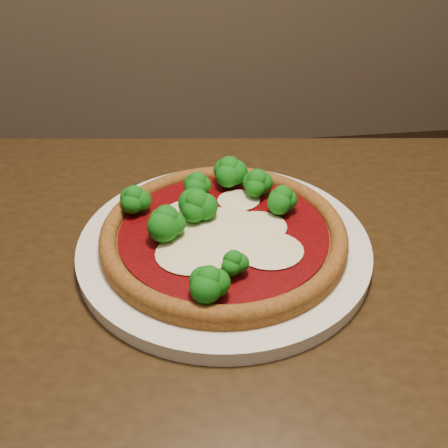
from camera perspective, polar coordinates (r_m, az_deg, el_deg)
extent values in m
cube|color=black|center=(0.58, 4.48, -8.99)|extent=(1.18, 0.89, 0.04)
cylinder|color=black|center=(1.17, -23.37, -9.96)|extent=(0.06, 0.06, 0.71)
cylinder|color=silver|center=(0.61, 0.00, -2.36)|extent=(0.35, 0.35, 0.02)
cylinder|color=brown|center=(0.60, -0.05, -1.36)|extent=(0.29, 0.29, 0.01)
torus|color=brown|center=(0.59, -0.05, -0.82)|extent=(0.29, 0.29, 0.02)
cylinder|color=#600407|center=(0.59, -0.05, -0.78)|extent=(0.25, 0.25, 0.00)
ellipsoid|color=#F4EBC2|center=(0.60, -5.39, -0.16)|extent=(0.07, 0.06, 0.01)
ellipsoid|color=#F4EBC2|center=(0.56, 5.28, -2.97)|extent=(0.08, 0.07, 0.01)
ellipsoid|color=#F4EBC2|center=(0.64, 1.68, 2.76)|extent=(0.06, 0.05, 0.00)
ellipsoid|color=#F4EBC2|center=(0.60, 3.86, -0.26)|extent=(0.07, 0.06, 0.01)
ellipsoid|color=#F4EBC2|center=(0.56, -3.44, -3.23)|extent=(0.09, 0.08, 0.01)
ellipsoid|color=#F4EBC2|center=(0.62, -3.97, 1.34)|extent=(0.06, 0.06, 0.01)
ellipsoid|color=#F4EBC2|center=(0.59, -0.22, -0.63)|extent=(0.11, 0.10, 0.01)
ellipsoid|color=#158718|center=(0.62, -10.21, 3.05)|extent=(0.04, 0.04, 0.04)
ellipsoid|color=#158718|center=(0.52, 1.13, -4.22)|extent=(0.03, 0.03, 0.03)
ellipsoid|color=#158718|center=(0.66, 0.61, 6.31)|extent=(0.05, 0.05, 0.04)
ellipsoid|color=#158718|center=(0.59, -3.10, 2.38)|extent=(0.05, 0.05, 0.04)
ellipsoid|color=#158718|center=(0.64, -3.06, 4.75)|extent=(0.04, 0.04, 0.04)
ellipsoid|color=#158718|center=(0.61, 6.69, 3.07)|extent=(0.04, 0.04, 0.04)
ellipsoid|color=#158718|center=(0.64, 3.79, 4.95)|extent=(0.05, 0.05, 0.04)
ellipsoid|color=#158718|center=(0.49, -1.73, -6.46)|extent=(0.05, 0.05, 0.04)
ellipsoid|color=#158718|center=(0.57, -6.61, 0.52)|extent=(0.05, 0.05, 0.04)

